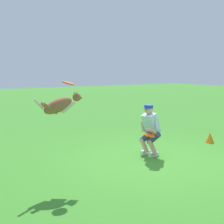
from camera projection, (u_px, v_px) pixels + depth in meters
name	position (u px, v px, depth m)	size (l,w,h in m)	color
ground_plane	(152.00, 161.00, 7.09)	(60.00, 60.00, 0.00)	#3D882A
person	(150.00, 128.00, 7.43)	(0.56, 0.66, 1.29)	silver
dog	(61.00, 105.00, 5.73)	(1.02, 0.26, 0.48)	#915C39
frisbee_flying	(68.00, 83.00, 5.76)	(0.24, 0.24, 0.02)	#E8560F
frisbee_held	(149.00, 135.00, 7.06)	(0.27, 0.27, 0.02)	#EF5213
training_cone	(210.00, 138.00, 8.83)	(0.27, 0.27, 0.30)	orange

